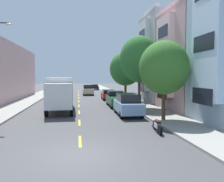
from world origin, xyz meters
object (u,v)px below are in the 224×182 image
parked_pickup_forest (117,99)px  street_tree_nearest (164,68)px  parked_hatchback_silver (60,88)px  parked_wagon_red (108,94)px  parked_suv_sky (128,104)px  street_tree_third (126,69)px  parked_sedan_black (95,87)px  moving_champagne_sedan (88,90)px  parked_motorcycle (157,126)px  street_tree_second (139,59)px  delivery_box_truck (61,92)px

parked_pickup_forest → street_tree_nearest: bearing=-77.8°
parked_hatchback_silver → parked_wagon_red: (8.76, -22.29, 0.05)m
parked_suv_sky → parked_wagon_red: size_ratio=1.02×
street_tree_third → parked_sedan_black: size_ratio=1.50×
street_tree_third → parked_pickup_forest: size_ratio=1.27×
moving_champagne_sedan → parked_motorcycle: 30.11m
street_tree_nearest → parked_suv_sky: 4.87m
street_tree_nearest → moving_champagne_sedan: bearing=99.8°
parked_hatchback_silver → parked_motorcycle: size_ratio=1.96×
street_tree_third → parked_wagon_red: size_ratio=1.43×
street_tree_second → street_tree_third: street_tree_second is taller
street_tree_nearest → street_tree_second: bearing=90.0°
street_tree_third → parked_pickup_forest: (-2.04, -4.65, -3.72)m
street_tree_nearest → parked_sedan_black: (-2.01, 44.11, -3.36)m
parked_wagon_red → parked_motorcycle: size_ratio=2.31×
delivery_box_truck → parked_hatchback_silver: (-2.55, 33.03, -1.16)m
street_tree_second → moving_champagne_sedan: 20.63m
parked_motorcycle → parked_pickup_forest: bearing=91.8°
street_tree_third → moving_champagne_sedan: bearing=110.1°
parked_suv_sky → delivery_box_truck: bearing=149.2°
delivery_box_truck → parked_suv_sky: delivery_box_truck is taller
street_tree_nearest → parked_wagon_red: street_tree_nearest is taller
parked_suv_sky → parked_sedan_black: bearing=89.9°
parked_suv_sky → parked_hatchback_silver: 37.66m
street_tree_second → delivery_box_truck: bearing=-177.6°
street_tree_second → parked_wagon_red: (-2.00, 10.39, -4.49)m
street_tree_third → delivery_box_truck: 11.36m
parked_suv_sky → parked_motorcycle: 6.38m
parked_sedan_black → parked_wagon_red: parked_wagon_red is taller
street_tree_second → street_tree_third: bearing=90.0°
parked_sedan_black → parked_motorcycle: 47.37m
street_tree_second → parked_wagon_red: street_tree_second is taller
street_tree_third → parked_sedan_black: 30.31m
street_tree_third → parked_motorcycle: 17.93m
parked_hatchback_silver → moving_champagne_sedan: bearing=-64.7°
parked_hatchback_silver → moving_champagne_sedan: size_ratio=0.84×
street_tree_nearest → parked_suv_sky: street_tree_nearest is taller
parked_wagon_red → parked_motorcycle: (0.35, -20.70, -0.39)m
street_tree_second → parked_motorcycle: street_tree_second is taller
delivery_box_truck → parked_sedan_black: size_ratio=1.78×
street_tree_third → moving_champagne_sedan: 13.87m
street_tree_third → parked_motorcycle: (-1.65, -17.36, -4.14)m
street_tree_second → delivery_box_truck: (-8.21, -0.35, -3.39)m
street_tree_nearest → street_tree_third: (-0.00, 14.11, 0.44)m
parked_sedan_black → moving_champagne_sedan: bearing=-98.5°
delivery_box_truck → parked_hatchback_silver: 33.15m
parked_pickup_forest → parked_wagon_red: (0.05, 7.99, -0.02)m
parked_motorcycle → street_tree_second: bearing=80.9°
street_tree_second → parked_pickup_forest: bearing=130.4°
delivery_box_truck → moving_champagne_sedan: (3.61, 19.99, -0.93)m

